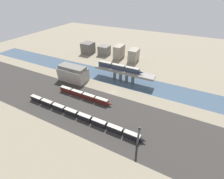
# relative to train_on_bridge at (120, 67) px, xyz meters

# --- Properties ---
(ground_plane) EXTENTS (400.00, 400.00, 0.00)m
(ground_plane) POSITION_rel_train_on_bridge_xyz_m (3.91, -20.55, -11.17)
(ground_plane) COLOR gray
(railbed_yard) EXTENTS (280.00, 42.00, 0.01)m
(railbed_yard) POSITION_rel_train_on_bridge_xyz_m (3.91, -44.55, -11.17)
(railbed_yard) COLOR #33302D
(railbed_yard) RESTS_ON ground
(river_water) EXTENTS (320.00, 22.52, 0.01)m
(river_water) POSITION_rel_train_on_bridge_xyz_m (3.91, -0.00, -11.17)
(river_water) COLOR #3D5166
(river_water) RESTS_ON ground
(bridge) EXTENTS (51.61, 8.33, 9.13)m
(bridge) POSITION_rel_train_on_bridge_xyz_m (3.91, -0.00, -3.89)
(bridge) COLOR gray
(bridge) RESTS_ON ground
(train_on_bridge) EXTENTS (40.25, 3.19, 4.17)m
(train_on_bridge) POSITION_rel_train_on_bridge_xyz_m (0.00, 0.00, 0.00)
(train_on_bridge) COLOR #2D384C
(train_on_bridge) RESTS_ON bridge
(train_yard_near) EXTENTS (83.42, 2.73, 3.63)m
(train_yard_near) POSITION_rel_train_on_bridge_xyz_m (-3.04, -53.64, -9.39)
(train_yard_near) COLOR black
(train_yard_near) RESTS_ON ground
(train_yard_mid) EXTENTS (43.91, 2.76, 4.04)m
(train_yard_mid) POSITION_rel_train_on_bridge_xyz_m (-11.74, -35.79, -9.19)
(train_yard_mid) COLOR #5B1E19
(train_yard_mid) RESTS_ON ground
(warehouse_building) EXTENTS (23.97, 12.75, 13.01)m
(warehouse_building) POSITION_rel_train_on_bridge_xyz_m (-34.63, -18.78, -4.99)
(warehouse_building) COLOR #9E998E
(warehouse_building) RESTS_ON ground
(signal_tower) EXTENTS (1.07, 1.07, 12.89)m
(signal_tower) POSITION_rel_train_on_bridge_xyz_m (35.21, -56.23, -4.95)
(signal_tower) COLOR #4C4C51
(signal_tower) RESTS_ON ground
(city_block_far_left) EXTENTS (12.71, 13.36, 12.33)m
(city_block_far_left) POSITION_rel_train_on_bridge_xyz_m (-59.20, 40.20, -5.01)
(city_block_far_left) COLOR #605B56
(city_block_far_left) RESTS_ON ground
(city_block_left) EXTENTS (11.92, 11.34, 10.17)m
(city_block_left) POSITION_rel_train_on_bridge_xyz_m (-39.55, 44.69, -6.09)
(city_block_left) COLOR slate
(city_block_left) RESTS_ON ground
(city_block_center) EXTENTS (8.14, 14.94, 13.80)m
(city_block_center) POSITION_rel_train_on_bridge_xyz_m (-19.96, 43.51, -4.28)
(city_block_center) COLOR gray
(city_block_center) RESTS_ON ground
(city_block_right) EXTENTS (8.72, 14.32, 12.58)m
(city_block_right) POSITION_rel_train_on_bridge_xyz_m (-2.37, 42.64, -4.88)
(city_block_right) COLOR gray
(city_block_right) RESTS_ON ground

